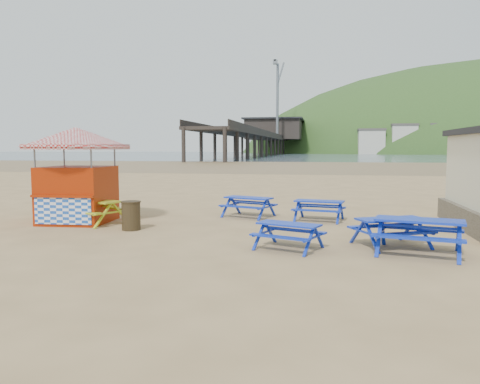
% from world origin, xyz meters
% --- Properties ---
extents(ground, '(400.00, 400.00, 0.00)m').
position_xyz_m(ground, '(0.00, 0.00, 0.00)').
color(ground, tan).
rests_on(ground, ground).
extents(wet_sand, '(400.00, 400.00, 0.00)m').
position_xyz_m(wet_sand, '(0.00, 55.00, 0.00)').
color(wet_sand, olive).
rests_on(wet_sand, ground).
extents(sea, '(400.00, 400.00, 0.00)m').
position_xyz_m(sea, '(0.00, 170.00, 0.01)').
color(sea, '#465764').
rests_on(sea, ground).
extents(picnic_table_blue_a, '(2.11, 1.90, 0.73)m').
position_xyz_m(picnic_table_blue_a, '(-0.08, 2.40, 0.37)').
color(picnic_table_blue_a, '#042EB0').
rests_on(picnic_table_blue_a, ground).
extents(picnic_table_blue_c, '(1.90, 1.63, 0.71)m').
position_xyz_m(picnic_table_blue_c, '(2.50, 1.96, 0.35)').
color(picnic_table_blue_c, '#042EB0').
rests_on(picnic_table_blue_c, ground).
extents(picnic_table_blue_d, '(1.91, 1.73, 0.66)m').
position_xyz_m(picnic_table_blue_d, '(1.79, -2.87, 0.33)').
color(picnic_table_blue_d, '#042EB0').
rests_on(picnic_table_blue_d, ground).
extents(picnic_table_blue_e, '(2.33, 2.04, 0.84)m').
position_xyz_m(picnic_table_blue_e, '(4.89, -2.86, 0.42)').
color(picnic_table_blue_e, '#042EB0').
rests_on(picnic_table_blue_e, ground).
extents(picnic_table_blue_f, '(2.19, 2.03, 0.73)m').
position_xyz_m(picnic_table_blue_f, '(4.36, -2.08, 0.37)').
color(picnic_table_blue_f, '#042EB0').
rests_on(picnic_table_blue_f, ground).
extents(picnic_table_yellow, '(2.33, 2.14, 0.79)m').
position_xyz_m(picnic_table_yellow, '(-4.90, -0.02, 0.40)').
color(picnic_table_yellow, '#8CB827').
rests_on(picnic_table_yellow, ground).
extents(ice_cream_kiosk, '(3.80, 3.80, 3.23)m').
position_xyz_m(ice_cream_kiosk, '(-5.60, 0.15, 2.04)').
color(ice_cream_kiosk, '#932004').
rests_on(ice_cream_kiosk, ground).
extents(litter_bin, '(0.61, 0.61, 0.90)m').
position_xyz_m(litter_bin, '(-3.21, -0.97, 0.46)').
color(litter_bin, '#3A2C18').
rests_on(litter_bin, ground).
extents(pier, '(24.00, 220.00, 39.29)m').
position_xyz_m(pier, '(-17.99, 178.23, 5.46)').
color(pier, black).
rests_on(pier, ground).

